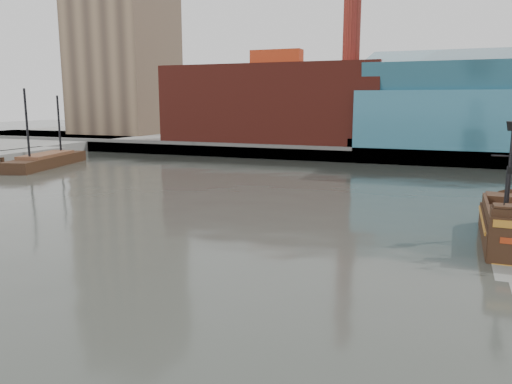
% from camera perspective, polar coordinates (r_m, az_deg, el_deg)
% --- Properties ---
extents(ground, '(400.00, 400.00, 0.00)m').
position_cam_1_polar(ground, '(26.36, -3.90, -12.61)').
color(ground, '#2B2E29').
rests_on(ground, ground).
extents(promenade_far, '(220.00, 60.00, 2.00)m').
position_cam_1_polar(promenade_far, '(114.77, 16.12, 5.31)').
color(promenade_far, slate).
rests_on(promenade_far, ground).
extents(seawall, '(220.00, 1.00, 2.60)m').
position_cam_1_polar(seawall, '(85.53, 14.25, 4.01)').
color(seawall, '#4C4C49').
rests_on(seawall, ground).
extents(skyline, '(149.00, 45.00, 62.00)m').
position_cam_1_polar(skyline, '(107.56, 19.27, 17.42)').
color(skyline, brown).
rests_on(skyline, promenade_far).
extents(docked_vessel, '(8.73, 19.11, 12.68)m').
position_cam_1_polar(docked_vessel, '(86.00, -22.80, 3.22)').
color(docked_vessel, black).
rests_on(docked_vessel, ground).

